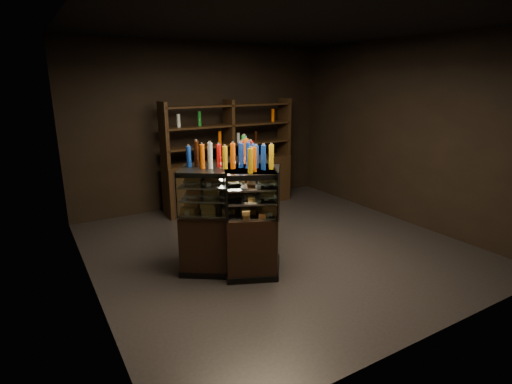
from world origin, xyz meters
TOP-DOWN VIEW (x-y plane):
  - ground at (0.00, 0.00)m, footprint 5.00×5.00m
  - room_shell at (0.00, 0.00)m, footprint 5.02×5.02m
  - display_case at (-0.75, -0.26)m, footprint 1.48×1.37m
  - food_display at (-0.75, -0.26)m, footprint 1.11×1.12m
  - bottles_top at (-0.75, -0.26)m, footprint 0.95×0.98m
  - potted_conifer at (0.72, 1.33)m, footprint 0.31×0.31m
  - back_shelving at (0.29, 2.05)m, footprint 2.51×0.43m

SIDE VIEW (x-z plane):
  - ground at x=0.00m, z-range 0.00..0.00m
  - potted_conifer at x=0.72m, z-range 0.05..0.70m
  - display_case at x=-0.75m, z-range -0.22..1.12m
  - back_shelving at x=0.29m, z-range -0.40..1.60m
  - food_display at x=-0.75m, z-range 0.82..1.24m
  - bottles_top at x=-0.75m, z-range 1.32..1.62m
  - room_shell at x=0.00m, z-range 0.44..3.45m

